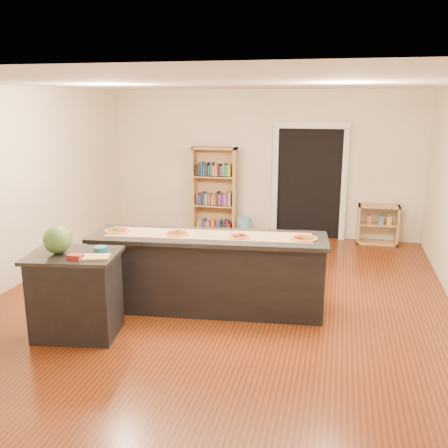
% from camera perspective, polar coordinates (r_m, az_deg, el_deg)
% --- Properties ---
extents(room, '(6.00, 7.00, 2.80)m').
position_cam_1_polar(room, '(6.36, -0.41, 3.07)').
color(room, '#F0E7CA').
rests_on(room, ground).
extents(doorway, '(1.40, 0.09, 2.21)m').
position_cam_1_polar(doorway, '(9.65, 9.73, 5.44)').
color(doorway, black).
rests_on(doorway, room).
extents(kitchen_island, '(2.94, 0.80, 0.97)m').
position_cam_1_polar(kitchen_island, '(6.34, -1.80, -5.50)').
color(kitchen_island, black).
rests_on(kitchen_island, ground).
extents(side_counter, '(0.98, 0.71, 0.97)m').
position_cam_1_polar(side_counter, '(5.89, -16.56, -7.70)').
color(side_counter, black).
rests_on(side_counter, ground).
extents(bookshelf, '(0.86, 0.31, 1.72)m').
position_cam_1_polar(bookshelf, '(9.82, -1.06, 3.77)').
color(bookshelf, tan).
rests_on(bookshelf, ground).
extents(low_shelf, '(0.73, 0.31, 0.73)m').
position_cam_1_polar(low_shelf, '(9.65, 17.16, -0.04)').
color(low_shelf, tan).
rests_on(low_shelf, ground).
extents(waste_bin, '(0.28, 0.28, 0.40)m').
position_cam_1_polar(waste_bin, '(9.66, 2.32, -0.42)').
color(waste_bin, '#5EA8D1').
rests_on(waste_bin, ground).
extents(kraft_paper, '(2.59, 0.71, 0.00)m').
position_cam_1_polar(kraft_paper, '(6.22, -1.79, -1.23)').
color(kraft_paper, '#9C7250').
rests_on(kraft_paper, kitchen_island).
extents(watermelon, '(0.31, 0.31, 0.31)m').
position_cam_1_polar(watermelon, '(5.75, -18.49, -1.73)').
color(watermelon, '#144214').
rests_on(watermelon, side_counter).
extents(cutting_board, '(0.35, 0.28, 0.02)m').
position_cam_1_polar(cutting_board, '(5.51, -14.55, -3.68)').
color(cutting_board, tan).
rests_on(cutting_board, side_counter).
extents(package_red, '(0.15, 0.11, 0.05)m').
position_cam_1_polar(package_red, '(5.52, -16.61, -3.62)').
color(package_red, maroon).
rests_on(package_red, side_counter).
extents(package_teal, '(0.15, 0.15, 0.06)m').
position_cam_1_polar(package_teal, '(5.72, -13.90, -2.81)').
color(package_teal, '#195966').
rests_on(package_teal, side_counter).
extents(pizza_a, '(0.32, 0.32, 0.02)m').
position_cam_1_polar(pizza_a, '(6.51, -12.06, -0.75)').
color(pizza_a, '#B47F45').
rests_on(pizza_a, kitchen_island).
extents(pizza_b, '(0.30, 0.30, 0.02)m').
position_cam_1_polar(pizza_b, '(6.27, -5.36, -1.05)').
color(pizza_b, '#B47F45').
rests_on(pizza_b, kitchen_island).
extents(pizza_c, '(0.27, 0.27, 0.02)m').
position_cam_1_polar(pizza_c, '(6.10, 1.73, -1.42)').
color(pizza_c, '#B47F45').
rests_on(pizza_c, kitchen_island).
extents(pizza_d, '(0.31, 0.31, 0.02)m').
position_cam_1_polar(pizza_d, '(6.10, 9.09, -1.61)').
color(pizza_d, '#B47F45').
rests_on(pizza_d, kitchen_island).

